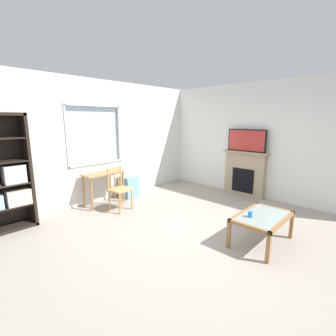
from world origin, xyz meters
name	(u,v)px	position (x,y,z in m)	size (l,w,h in m)	color
ground	(186,232)	(0.00, 0.00, -0.01)	(6.36, 6.08, 0.02)	#9E9389
wall_back_with_window	(103,142)	(0.02, 2.54, 1.36)	(5.36, 0.15, 2.75)	silver
wall_right	(259,141)	(2.74, 0.00, 1.38)	(0.12, 5.28, 2.75)	silver
bookshelf	(0,180)	(-2.10, 2.30, 0.89)	(0.90, 0.38, 1.99)	black
desk_under_window	(104,178)	(-0.22, 2.19, 0.60)	(0.90, 0.44, 0.73)	#A37547
wooden_chair	(119,189)	(-0.18, 1.67, 0.46)	(0.47, 0.45, 0.90)	tan
plastic_drawer_unit	(129,187)	(0.49, 2.24, 0.26)	(0.35, 0.40, 0.51)	#72ADDB
fireplace	(245,173)	(2.59, 0.23, 0.56)	(0.26, 1.11, 1.11)	tan
tv	(247,140)	(2.57, 0.23, 1.38)	(0.06, 0.96, 0.54)	black
coffee_table	(262,219)	(0.51, -1.08, 0.39)	(1.01, 0.63, 0.45)	#8C9E99
sippy_cup	(250,214)	(0.32, -0.96, 0.50)	(0.07, 0.07, 0.09)	#337FD6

